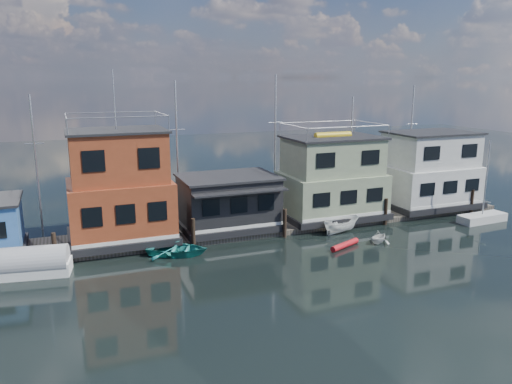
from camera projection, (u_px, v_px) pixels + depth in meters
name	position (u px, v px, depth m)	size (l,w,h in m)	color
ground	(304.00, 291.00, 28.06)	(160.00, 160.00, 0.00)	black
dock	(235.00, 229.00, 38.91)	(48.00, 5.00, 0.40)	#595147
houseboat_red	(120.00, 189.00, 35.01)	(7.40, 5.90, 11.86)	black
houseboat_dark	(228.00, 202.00, 38.21)	(7.40, 6.10, 4.06)	black
houseboat_green	(332.00, 179.00, 41.17)	(8.40, 5.90, 7.03)	black
houseboat_white	(429.00, 171.00, 44.73)	(8.40, 5.90, 6.66)	black
pilings	(243.00, 228.00, 36.04)	(42.28, 0.28, 2.20)	#2D2116
background_masts	(262.00, 148.00, 44.84)	(36.40, 0.16, 12.00)	silver
dinghy_white	(379.00, 237.00, 36.08)	(1.58, 1.83, 0.97)	silver
red_kayak	(345.00, 245.00, 35.14)	(0.42, 0.42, 2.83)	red
dinghy_teal	(177.00, 249.00, 33.63)	(2.92, 4.09, 0.85)	teal
motorboat	(341.00, 225.00, 38.39)	(1.22, 3.25, 1.26)	white
day_sailer	(482.00, 217.00, 41.39)	(4.40, 1.70, 6.82)	silver
tarp_runabout	(29.00, 264.00, 30.11)	(5.00, 2.60, 1.93)	white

